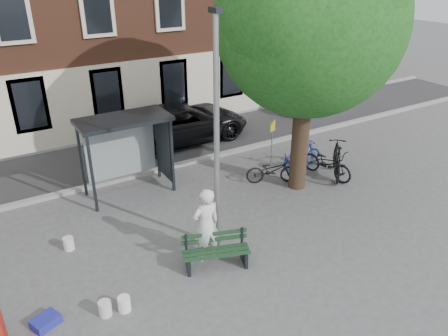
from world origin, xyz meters
TOP-DOWN VIEW (x-y plane):
  - ground at (0.00, 0.00)m, footprint 90.00×90.00m
  - road at (0.00, 7.00)m, footprint 40.00×4.00m
  - curb_near at (0.00, 5.00)m, footprint 40.00×0.25m
  - curb_far at (0.00, 9.00)m, footprint 40.00×0.25m
  - lamppost at (0.00, 0.00)m, footprint 0.28×0.35m
  - tree_right at (4.01, 1.38)m, footprint 5.76×5.60m
  - bus_shelter at (-0.61, 4.11)m, footprint 2.85×1.45m
  - painter at (-0.53, -0.36)m, footprint 0.74×0.49m
  - bench at (-0.48, -0.75)m, footprint 1.75×1.04m
  - bike_a at (3.44, 2.16)m, footprint 1.88×1.34m
  - bike_b at (5.09, 2.54)m, footprint 1.74×0.49m
  - bike_c at (5.38, 1.53)m, footprint 1.08×2.09m
  - bike_d at (5.72, 1.42)m, footprint 1.79×1.99m
  - car_dark at (2.59, 7.29)m, footprint 5.70×2.70m
  - car_silver at (10.25, 7.53)m, footprint 4.08×1.82m
  - blue_crate at (-4.58, -0.61)m, footprint 0.66×0.58m
  - bucket_a at (-3.00, -1.06)m, footprint 0.29×0.29m
  - bucket_b at (-3.41, -0.98)m, footprint 0.29×0.29m
  - bucket_c at (-3.51, 1.87)m, footprint 0.29×0.29m
  - notice_sign at (4.28, 3.34)m, footprint 0.29×0.14m

SIDE VIEW (x-z plane):
  - ground at x=0.00m, z-range 0.00..0.00m
  - road at x=0.00m, z-range 0.00..0.01m
  - curb_near at x=0.00m, z-range 0.00..0.12m
  - curb_far at x=0.00m, z-range 0.00..0.12m
  - blue_crate at x=-4.58m, z-range 0.00..0.20m
  - bucket_a at x=-3.00m, z-range 0.00..0.36m
  - bucket_b at x=-3.41m, z-range 0.00..0.36m
  - bucket_c at x=-3.51m, z-range 0.00..0.36m
  - bench at x=-0.48m, z-range -0.03..0.83m
  - bike_a at x=3.44m, z-range 0.00..0.94m
  - bike_b at x=5.09m, z-range 0.00..1.05m
  - bike_c at x=5.38m, z-range 0.00..1.05m
  - bike_d at x=5.72m, z-range 0.00..1.26m
  - car_silver at x=10.25m, z-range 0.00..1.30m
  - car_dark at x=2.59m, z-range 0.00..1.57m
  - painter at x=-0.53m, z-range 0.00..2.03m
  - notice_sign at x=4.28m, z-range 0.36..2.10m
  - bus_shelter at x=-0.61m, z-range 0.61..3.23m
  - lamppost at x=0.00m, z-range -0.27..5.84m
  - tree_right at x=4.01m, z-range 1.52..9.72m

